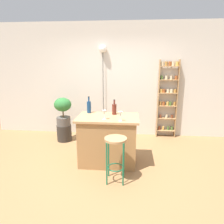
% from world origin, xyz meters
% --- Properties ---
extents(ground, '(12.00, 12.00, 0.00)m').
position_xyz_m(ground, '(0.00, 0.00, 0.00)').
color(ground, olive).
extents(back_wall, '(6.40, 0.10, 2.80)m').
position_xyz_m(back_wall, '(0.00, 1.95, 1.40)').
color(back_wall, beige).
rests_on(back_wall, ground).
extents(kitchen_counter, '(1.11, 0.71, 0.90)m').
position_xyz_m(kitchen_counter, '(0.00, 0.30, 0.46)').
color(kitchen_counter, '#9E7042').
rests_on(kitchen_counter, ground).
extents(bar_stool, '(0.35, 0.35, 0.74)m').
position_xyz_m(bar_stool, '(0.19, -0.32, 0.55)').
color(bar_stool, '#196642').
rests_on(bar_stool, ground).
extents(spice_shelf, '(0.47, 0.13, 1.92)m').
position_xyz_m(spice_shelf, '(1.30, 1.82, 1.06)').
color(spice_shelf, '#A87F51').
rests_on(spice_shelf, ground).
extents(plant_stool, '(0.35, 0.35, 0.39)m').
position_xyz_m(plant_stool, '(-1.18, 1.30, 0.19)').
color(plant_stool, '#2D2823').
rests_on(plant_stool, ground).
extents(potted_plant, '(0.40, 0.36, 0.66)m').
position_xyz_m(potted_plant, '(-1.18, 1.30, 0.76)').
color(potted_plant, '#514C47').
rests_on(potted_plant, plant_stool).
extents(bottle_olive_oil, '(0.08, 0.08, 0.28)m').
position_xyz_m(bottle_olive_oil, '(0.10, 0.47, 1.01)').
color(bottle_olive_oil, '#5B2319').
rests_on(bottle_olive_oil, kitchen_counter).
extents(bottle_spirits_clear, '(0.08, 0.08, 0.32)m').
position_xyz_m(bottle_spirits_clear, '(-0.40, 0.54, 1.02)').
color(bottle_spirits_clear, navy).
rests_on(bottle_spirits_clear, kitchen_counter).
extents(wine_glass_left, '(0.07, 0.07, 0.16)m').
position_xyz_m(wine_glass_left, '(-0.04, 0.12, 1.02)').
color(wine_glass_left, silver).
rests_on(wine_glass_left, kitchen_counter).
extents(wine_glass_center, '(0.07, 0.07, 0.16)m').
position_xyz_m(wine_glass_center, '(0.24, 0.05, 1.02)').
color(wine_glass_center, silver).
rests_on(wine_glass_center, kitchen_counter).
extents(pendant_globe_light, '(0.18, 0.18, 2.25)m').
position_xyz_m(pendant_globe_light, '(-0.30, 1.84, 2.11)').
color(pendant_globe_light, black).
rests_on(pendant_globe_light, ground).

